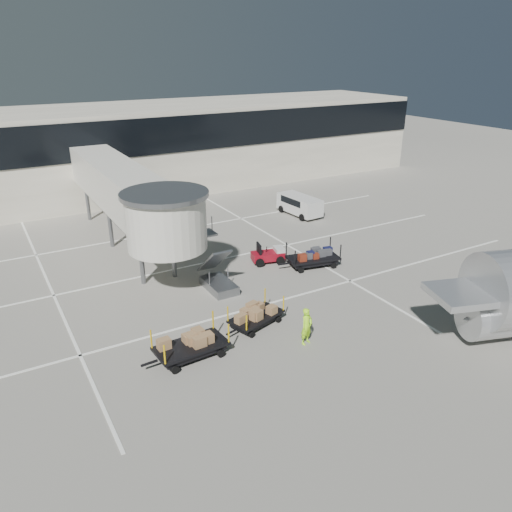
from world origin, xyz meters
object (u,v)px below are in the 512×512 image
object	(u,v)px
baggage_tug	(269,255)
box_cart_near	(256,315)
suitcase_cart	(312,258)
box_cart_far	(189,345)
minivan	(299,204)
ground_worker	(307,326)

from	to	relation	value
baggage_tug	box_cart_near	bearing A→B (deg)	-111.84
baggage_tug	box_cart_near	size ratio (longest dim) A/B	0.64
suitcase_cart	box_cart_far	xyz separation A→B (m)	(-10.93, -5.63, 0.04)
suitcase_cart	minivan	world-z (taller)	minivan
box_cart_near	minivan	xyz separation A→B (m)	(12.36, 14.15, 0.42)
baggage_tug	suitcase_cart	distance (m)	2.84
baggage_tug	ground_worker	world-z (taller)	ground_worker
ground_worker	minivan	bearing A→B (deg)	39.69
ground_worker	minivan	distance (m)	20.19
baggage_tug	suitcase_cart	xyz separation A→B (m)	(2.07, -1.94, 0.07)
suitcase_cart	baggage_tug	bearing A→B (deg)	148.24
ground_worker	suitcase_cart	bearing A→B (deg)	35.74
box_cart_far	baggage_tug	bearing A→B (deg)	37.20
suitcase_cart	minivan	size ratio (longest dim) A/B	0.94
box_cart_far	box_cart_near	bearing A→B (deg)	10.34
suitcase_cart	box_cart_near	bearing A→B (deg)	-134.47
ground_worker	minivan	size ratio (longest dim) A/B	0.43
box_cart_near	minivan	world-z (taller)	minivan
ground_worker	box_cart_far	bearing A→B (deg)	145.33
baggage_tug	box_cart_far	world-z (taller)	box_cart_far
baggage_tug	ground_worker	xyz separation A→B (m)	(-3.54, -9.28, 0.42)
suitcase_cart	ground_worker	world-z (taller)	ground_worker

